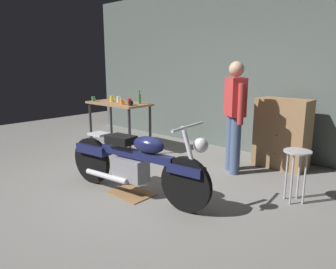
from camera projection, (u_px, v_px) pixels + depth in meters
ground_plane at (130, 191)px, 4.21m from camera, size 12.00×12.00×0.00m
back_wall at (242, 68)px, 5.91m from camera, size 8.00×0.12×3.10m
workbench at (119, 108)px, 6.19m from camera, size 1.30×0.64×0.90m
motorcycle at (134, 162)px, 3.97m from camera, size 2.18×0.63×1.00m
person_standing at (235, 112)px, 4.76m from camera, size 0.46×0.41×1.67m
shop_stool at (297, 162)px, 3.78m from camera, size 0.32×0.32×0.64m
wooden_dresser at (282, 133)px, 5.08m from camera, size 0.80×0.47×1.10m
drip_tray at (131, 193)px, 4.11m from camera, size 0.56×0.40×0.01m
mug_green_speckled at (94, 99)px, 6.36m from camera, size 0.10×0.07×0.09m
mug_yellow_tall at (112, 99)px, 6.25m from camera, size 0.12×0.08×0.11m
mug_white_ceramic at (119, 99)px, 6.19m from camera, size 0.11×0.07×0.11m
mug_red_diner at (130, 102)px, 5.82m from camera, size 0.11×0.08×0.11m
mug_black_matte at (131, 103)px, 5.69m from camera, size 0.11×0.08×0.09m
mug_orange_travel at (122, 102)px, 5.86m from camera, size 0.11×0.08×0.09m
bottle at (139, 99)px, 5.94m from camera, size 0.06×0.06×0.24m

